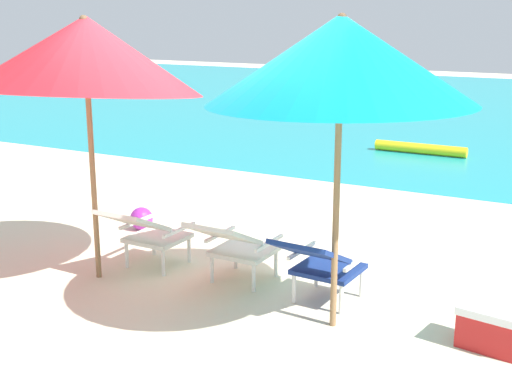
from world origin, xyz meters
The scene contains 10 objects.
ground_plane centered at (0.00, 4.00, 0.00)m, with size 40.00×40.00×0.00m, color beige.
ocean_band centered at (0.00, 12.83, 0.00)m, with size 40.00×18.00×0.01m, color teal.
swim_buoy centered at (-0.10, 6.48, 0.10)m, with size 0.18×0.18×1.60m, color yellow.
lounge_chair_left centered at (-0.86, -0.31, 0.40)m, with size 0.56×0.88×0.68m.
lounge_chair_center centered at (0.06, -0.24, 0.40)m, with size 0.56×0.88×0.68m.
lounge_chair_right centered at (0.92, -0.30, 0.40)m, with size 0.58×0.90×0.68m.
beach_umbrella_left centered at (-1.16, -0.66, 2.05)m, with size 2.22×2.27×2.47m.
beach_umbrella_right centered at (1.16, -0.58, 2.07)m, with size 2.74×2.73×2.42m.
beach_ball centered at (-1.70, 0.70, 0.13)m, with size 0.26×0.26×0.26m, color purple.
cooler_box centered at (2.33, -0.37, 0.16)m, with size 0.51×0.39×0.32m.
Camera 1 is at (3.03, -5.29, 2.41)m, focal length 48.54 mm.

